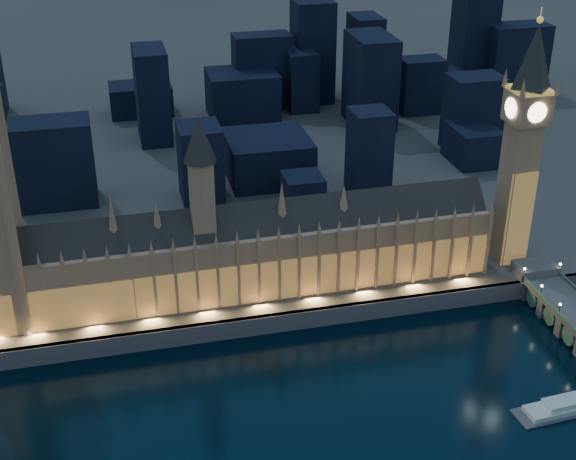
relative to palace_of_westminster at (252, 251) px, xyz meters
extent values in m
plane|color=black|center=(8.74, -61.75, -26.37)|extent=(2000.00, 2000.00, 0.00)
cube|color=#43373D|center=(8.74, 458.25, -22.37)|extent=(2000.00, 960.00, 8.00)
cube|color=#404F4E|center=(8.74, -20.75, -22.37)|extent=(2000.00, 2.50, 8.00)
cube|color=#9B6C56|center=(0.91, 0.25, -4.37)|extent=(200.26, 22.81, 28.00)
cube|color=#BB823F|center=(0.91, -10.00, -9.37)|extent=(200.00, 0.50, 18.00)
cube|color=black|center=(0.91, 0.25, 12.63)|extent=(200.21, 19.07, 16.26)
cube|color=#9B6C56|center=(-19.09, 0.25, 25.63)|extent=(9.00, 9.00, 32.00)
cone|color=#262B2B|center=(-19.09, 0.25, 50.63)|extent=(13.00, 13.00, 18.00)
cube|color=#9B6C56|center=(-90.76, -10.35, -4.37)|extent=(1.20, 1.20, 28.00)
cone|color=#9B6C56|center=(-90.76, -9.75, 12.63)|extent=(2.00, 2.00, 6.00)
cube|color=#9B6C56|center=(-82.42, -10.35, -4.37)|extent=(1.20, 1.20, 28.00)
cone|color=#9B6C56|center=(-82.42, -9.75, 12.63)|extent=(2.00, 2.00, 6.00)
cube|color=#9B6C56|center=(-74.09, -10.35, -4.37)|extent=(1.20, 1.20, 28.00)
cone|color=#9B6C56|center=(-74.09, -9.75, 12.63)|extent=(2.00, 2.00, 6.00)
cube|color=#9B6C56|center=(-65.76, -10.35, -4.37)|extent=(1.20, 1.20, 28.00)
cone|color=#9B6C56|center=(-65.76, -9.75, 12.63)|extent=(2.00, 2.00, 6.00)
cube|color=#9B6C56|center=(-57.42, -10.35, -4.37)|extent=(1.20, 1.20, 28.00)
cone|color=#9B6C56|center=(-57.42, -9.75, 12.63)|extent=(2.00, 2.00, 6.00)
cube|color=#9B6C56|center=(-49.09, -10.35, -4.37)|extent=(1.20, 1.20, 28.00)
cone|color=#9B6C56|center=(-49.09, -9.75, 12.63)|extent=(2.00, 2.00, 6.00)
cube|color=#9B6C56|center=(-40.76, -10.35, -4.37)|extent=(1.20, 1.20, 28.00)
cone|color=#9B6C56|center=(-40.76, -9.75, 12.63)|extent=(2.00, 2.00, 6.00)
cube|color=#9B6C56|center=(-32.42, -10.35, -4.37)|extent=(1.20, 1.20, 28.00)
cone|color=#9B6C56|center=(-32.42, -9.75, 12.63)|extent=(2.00, 2.00, 6.00)
cube|color=#9B6C56|center=(-24.09, -10.35, -4.37)|extent=(1.20, 1.20, 28.00)
cone|color=#9B6C56|center=(-24.09, -9.75, 12.63)|extent=(2.00, 2.00, 6.00)
cube|color=#9B6C56|center=(-15.76, -10.35, -4.37)|extent=(1.20, 1.20, 28.00)
cone|color=#9B6C56|center=(-15.76, -9.75, 12.63)|extent=(2.00, 2.00, 6.00)
cube|color=#9B6C56|center=(-7.42, -10.35, -4.37)|extent=(1.20, 1.20, 28.00)
cone|color=#9B6C56|center=(-7.42, -9.75, 12.63)|extent=(2.00, 2.00, 6.00)
cube|color=#9B6C56|center=(0.91, -10.35, -4.37)|extent=(1.20, 1.20, 28.00)
cone|color=#9B6C56|center=(0.91, -9.75, 12.63)|extent=(2.00, 2.00, 6.00)
cube|color=#9B6C56|center=(9.24, -10.35, -4.37)|extent=(1.20, 1.20, 28.00)
cone|color=#9B6C56|center=(9.24, -9.75, 12.63)|extent=(2.00, 2.00, 6.00)
cube|color=#9B6C56|center=(17.58, -10.35, -4.37)|extent=(1.20, 1.20, 28.00)
cone|color=#9B6C56|center=(17.58, -9.75, 12.63)|extent=(2.00, 2.00, 6.00)
cube|color=#9B6C56|center=(25.91, -10.35, -4.37)|extent=(1.20, 1.20, 28.00)
cone|color=#9B6C56|center=(25.91, -9.75, 12.63)|extent=(2.00, 2.00, 6.00)
cube|color=#9B6C56|center=(34.24, -10.35, -4.37)|extent=(1.20, 1.20, 28.00)
cone|color=#9B6C56|center=(34.24, -9.75, 12.63)|extent=(2.00, 2.00, 6.00)
cube|color=#9B6C56|center=(42.58, -10.35, -4.37)|extent=(1.20, 1.20, 28.00)
cone|color=#9B6C56|center=(42.58, -9.75, 12.63)|extent=(2.00, 2.00, 6.00)
cube|color=#9B6C56|center=(50.91, -10.35, -4.37)|extent=(1.20, 1.20, 28.00)
cone|color=#9B6C56|center=(50.91, -9.75, 12.63)|extent=(2.00, 2.00, 6.00)
cube|color=#9B6C56|center=(59.24, -10.35, -4.37)|extent=(1.20, 1.20, 28.00)
cone|color=#9B6C56|center=(59.24, -9.75, 12.63)|extent=(2.00, 2.00, 6.00)
cube|color=#9B6C56|center=(67.58, -10.35, -4.37)|extent=(1.20, 1.20, 28.00)
cone|color=#9B6C56|center=(67.58, -9.75, 12.63)|extent=(2.00, 2.00, 6.00)
cube|color=#9B6C56|center=(75.91, -10.35, -4.37)|extent=(1.20, 1.20, 28.00)
cone|color=#9B6C56|center=(75.91, -9.75, 12.63)|extent=(2.00, 2.00, 6.00)
cube|color=#9B6C56|center=(84.24, -10.35, -4.37)|extent=(1.20, 1.20, 28.00)
cone|color=#9B6C56|center=(84.24, -9.75, 12.63)|extent=(2.00, 2.00, 6.00)
cube|color=#9B6C56|center=(92.58, -10.35, -4.37)|extent=(1.20, 1.20, 28.00)
cone|color=#9B6C56|center=(92.58, -9.75, 12.63)|extent=(2.00, 2.00, 6.00)
cube|color=#9B6C56|center=(100.91, -10.35, -4.37)|extent=(1.20, 1.20, 28.00)
cone|color=#9B6C56|center=(100.91, -9.75, 12.63)|extent=(2.00, 2.00, 6.00)
cone|color=#9B6C56|center=(-54.09, 0.25, 22.63)|extent=(4.40, 4.40, 18.00)
cone|color=#9B6C56|center=(-37.09, 0.25, 20.63)|extent=(4.40, 4.40, 14.00)
cone|color=#9B6C56|center=(12.91, 0.25, 21.63)|extent=(4.40, 4.40, 16.00)
cone|color=#9B6C56|center=(38.91, 0.25, 19.63)|extent=(4.40, 4.40, 12.00)
cylinder|color=#9B6C56|center=(-90.26, -10.75, 28.99)|extent=(4.40, 4.40, 94.73)
cylinder|color=#9B6C56|center=(-90.26, 11.25, 28.99)|extent=(4.40, 4.40, 94.73)
cube|color=#9B6C56|center=(116.74, 0.25, 13.84)|extent=(13.00, 13.00, 64.42)
cube|color=#BB823F|center=(116.74, -5.95, 3.63)|extent=(12.00, 0.50, 44.00)
cube|color=#9B6C56|center=(116.74, 0.25, 52.69)|extent=(15.00, 15.00, 13.29)
cube|color=#F2C64C|center=(116.74, 0.25, 59.93)|extent=(15.75, 15.75, 1.20)
cone|color=#262B2B|center=(116.74, 0.25, 73.53)|extent=(18.00, 18.00, 26.00)
sphere|color=#F2C64C|center=(116.74, 0.25, 88.03)|extent=(2.80, 2.80, 2.80)
cylinder|color=#F2C64C|center=(116.74, 0.25, 90.53)|extent=(0.40, 0.40, 5.00)
cylinder|color=#FFF2BF|center=(116.74, -7.50, 52.69)|extent=(8.40, 0.50, 8.40)
cylinder|color=#FFF2BF|center=(116.74, 8.00, 52.69)|extent=(8.40, 0.50, 8.40)
cylinder|color=#FFF2BF|center=(108.99, 0.25, 52.69)|extent=(0.50, 8.40, 8.40)
cylinder|color=#FFF2BF|center=(124.49, 0.25, 52.69)|extent=(0.50, 8.40, 8.40)
cone|color=#9B6C56|center=(109.24, -7.25, 63.33)|extent=(2.60, 2.60, 8.00)
cone|color=#9B6C56|center=(109.24, 7.75, 63.33)|extent=(2.60, 2.60, 8.00)
cone|color=#9B6C56|center=(124.24, -7.25, 63.33)|extent=(2.60, 2.60, 8.00)
cone|color=#9B6C56|center=(124.24, 7.75, 63.33)|extent=(2.60, 2.60, 8.00)
cube|color=#404F4E|center=(121.47, -16.75, -17.62)|extent=(17.56, 12.00, 9.50)
cube|color=#404F4E|center=(121.47, -50.33, -22.02)|extent=(15.80, 4.00, 9.50)
cylinder|color=black|center=(113.09, -50.33, -13.67)|extent=(0.30, 0.30, 4.40)
sphere|color=#FFD88C|center=(113.09, -50.33, -11.37)|extent=(1.00, 1.00, 1.00)
cube|color=#404F4E|center=(121.47, -36.04, -22.02)|extent=(15.80, 4.00, 9.50)
cylinder|color=black|center=(113.09, -36.04, -13.67)|extent=(0.30, 0.30, 4.40)
sphere|color=#FFD88C|center=(113.09, -36.04, -11.37)|extent=(1.00, 1.00, 1.00)
cube|color=#404F4E|center=(121.47, -21.75, -22.02)|extent=(15.80, 4.00, 9.50)
cylinder|color=black|center=(113.09, -21.75, -13.67)|extent=(0.30, 0.30, 4.40)
sphere|color=#FFD88C|center=(113.09, -21.75, -11.37)|extent=(1.00, 1.00, 1.00)
cylinder|color=black|center=(129.85, -21.75, -13.67)|extent=(0.30, 0.30, 4.40)
sphere|color=#FFD88C|center=(129.85, -21.75, -11.37)|extent=(1.00, 1.00, 1.00)
cylinder|color=#375947|center=(121.47, -43.18, -21.67)|extent=(15.45, 8.00, 8.00)
cylinder|color=#375947|center=(121.47, -28.90, -21.67)|extent=(15.45, 8.00, 8.00)
cube|color=#404F4E|center=(97.02, -91.26, -26.07)|extent=(45.90, 13.73, 0.60)
cube|color=silver|center=(97.02, -91.26, -25.17)|extent=(37.90, 10.87, 2.40)
cube|color=silver|center=(97.02, -91.26, -22.97)|extent=(24.33, 8.12, 2.20)
cube|color=black|center=(39.62, 68.84, -8.85)|extent=(19.03, 19.80, 19.03)
cube|color=black|center=(234.65, 222.37, 5.97)|extent=(42.59, 22.95, 48.68)
cube|color=black|center=(77.68, 80.26, 4.56)|extent=(19.65, 20.18, 45.85)
cube|color=black|center=(78.11, 225.54, 1.36)|extent=(19.44, 30.73, 39.46)
cube|color=black|center=(53.34, 231.84, 6.55)|extent=(37.76, 19.44, 49.83)
cube|color=black|center=(-23.30, 187.80, 9.76)|extent=(18.99, 34.57, 56.26)
cube|color=black|center=(-7.60, 95.24, 1.54)|extent=(21.11, 25.14, 39.82)
cube|color=black|center=(-79.27, 106.91, 3.75)|extent=(38.19, 23.57, 44.23)
cube|color=black|center=(181.06, 221.22, -9.42)|extent=(43.78, 39.06, 17.89)
cube|color=black|center=(37.19, 218.02, -3.55)|extent=(44.53, 36.65, 29.64)
cube|color=black|center=(-27.70, 238.09, -8.43)|extent=(40.45, 27.15, 19.87)
cube|color=black|center=(113.34, 183.80, 10.20)|extent=(24.63, 41.01, 57.13)
cube|color=black|center=(31.36, 112.82, -6.42)|extent=(44.15, 42.43, 23.91)
cube|color=black|center=(157.68, 127.56, 3.89)|extent=(30.39, 22.61, 44.52)
cube|color=black|center=(153.50, 197.73, -0.21)|extent=(28.33, 19.81, 36.31)
cube|color=black|center=(150.28, 108.73, -8.05)|extent=(24.83, 31.49, 20.64)
cube|color=black|center=(128.21, 239.83, 9.82)|extent=(19.19, 29.53, 56.38)
cube|color=black|center=(90.14, 238.25, 16.03)|extent=(26.00, 26.00, 68.80)
cube|color=black|center=(208.72, 238.25, 16.86)|extent=(26.00, 26.00, 70.46)
camera|label=1|loc=(-53.02, -283.00, 158.84)|focal=50.00mm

